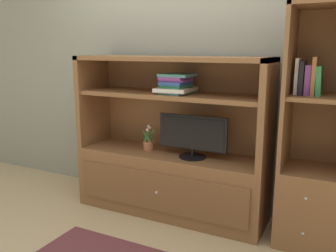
{
  "coord_description": "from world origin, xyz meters",
  "views": [
    {
      "loc": [
        1.37,
        -2.35,
        1.46
      ],
      "look_at": [
        0.0,
        0.35,
        0.8
      ],
      "focal_mm": 38.83,
      "sensor_mm": 36.0,
      "label": 1
    }
  ],
  "objects": [
    {
      "name": "media_console",
      "position": [
        0.0,
        0.41,
        0.45
      ],
      "size": [
        1.69,
        0.51,
        1.39
      ],
      "color": "brown",
      "rests_on": "ground_plane"
    },
    {
      "name": "ground_plane",
      "position": [
        0.0,
        0.0,
        0.0
      ],
      "size": [
        8.0,
        8.0,
        0.0
      ],
      "primitive_type": "plane",
      "color": "tan"
    },
    {
      "name": "bookshelf_tall",
      "position": [
        1.16,
        0.41,
        0.58
      ],
      "size": [
        0.43,
        0.47,
        1.76
      ],
      "color": "brown",
      "rests_on": "ground_plane"
    },
    {
      "name": "painted_rear_wall",
      "position": [
        0.0,
        0.75,
        1.4
      ],
      "size": [
        6.0,
        0.1,
        2.8
      ],
      "primitive_type": "cube",
      "color": "gray",
      "rests_on": "ground_plane"
    },
    {
      "name": "magazine_stack",
      "position": [
        0.06,
        0.4,
        1.16
      ],
      "size": [
        0.29,
        0.37,
        0.17
      ],
      "color": "teal",
      "rests_on": "media_console"
    },
    {
      "name": "tv_monitor",
      "position": [
        0.23,
        0.36,
        0.74
      ],
      "size": [
        0.6,
        0.23,
        0.36
      ],
      "color": "black",
      "rests_on": "media_console"
    },
    {
      "name": "potted_plant",
      "position": [
        -0.21,
        0.38,
        0.61
      ],
      "size": [
        0.1,
        0.11,
        0.24
      ],
      "color": "#B26642",
      "rests_on": "media_console"
    },
    {
      "name": "upright_book_row",
      "position": [
        1.09,
        0.4,
        1.25
      ],
      "size": [
        0.18,
        0.17,
        0.27
      ],
      "color": "silver",
      "rests_on": "bookshelf_tall"
    }
  ]
}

